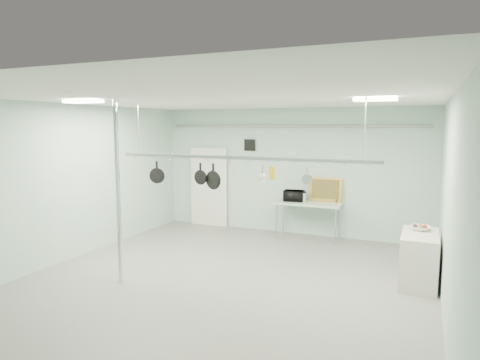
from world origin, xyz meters
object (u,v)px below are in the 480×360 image
at_px(pot_rack, 239,156).
at_px(skillet_left, 157,172).
at_px(fruit_bowl, 420,228).
at_px(chrome_pole, 118,193).
at_px(coffee_canister, 303,197).
at_px(skillet_right, 213,177).
at_px(side_cabinet, 419,259).
at_px(microwave, 294,196).
at_px(skillet_mid, 200,173).
at_px(prep_table, 308,205).

bearing_deg(pot_rack, skillet_left, 180.00).
bearing_deg(skillet_left, fruit_bowl, -1.32).
height_order(chrome_pole, fruit_bowl, chrome_pole).
relative_size(chrome_pole, coffee_canister, 14.91).
distance_m(coffee_canister, skillet_right, 3.51).
distance_m(side_cabinet, pot_rack, 3.62).
xyz_separation_m(chrome_pole, fruit_bowl, (4.84, 2.24, -0.66)).
xyz_separation_m(coffee_canister, skillet_right, (-0.76, -3.33, 0.83)).
distance_m(pot_rack, microwave, 3.52).
height_order(skillet_left, skillet_mid, same).
distance_m(prep_table, microwave, 0.42).
bearing_deg(pot_rack, side_cabinet, 20.45).
xyz_separation_m(fruit_bowl, skillet_left, (-4.64, -1.34, 0.94)).
distance_m(skillet_left, skillet_mid, 0.94).
distance_m(microwave, skillet_mid, 3.51).
relative_size(prep_table, fruit_bowl, 4.77).
height_order(pot_rack, fruit_bowl, pot_rack).
relative_size(pot_rack, coffee_canister, 22.37).
xyz_separation_m(prep_table, microwave, (-0.37, 0.01, 0.21)).
bearing_deg(pot_rack, prep_table, 83.09).
bearing_deg(prep_table, coffee_canister, 168.79).
bearing_deg(microwave, side_cabinet, 137.84).
bearing_deg(pot_rack, coffee_canister, 85.68).
bearing_deg(prep_table, microwave, 177.75).
height_order(pot_rack, microwave, pot_rack).
distance_m(chrome_pole, side_cabinet, 5.37).
relative_size(chrome_pole, fruit_bowl, 9.54).
bearing_deg(skillet_right, coffee_canister, 92.01).
relative_size(prep_table, microwave, 3.30).
bearing_deg(skillet_mid, skillet_right, 5.44).
bearing_deg(prep_table, chrome_pole, -118.71).
xyz_separation_m(coffee_canister, fruit_bowl, (2.68, -1.99, -0.07)).
height_order(side_cabinet, skillet_right, skillet_right).
bearing_deg(coffee_canister, skillet_right, -102.79).
xyz_separation_m(pot_rack, microwave, (0.03, 3.31, -1.19)).
bearing_deg(coffee_canister, prep_table, -11.21).
bearing_deg(skillet_mid, chrome_pole, -136.21).
relative_size(chrome_pole, skillet_left, 7.90).
height_order(chrome_pole, skillet_right, chrome_pole).
bearing_deg(prep_table, fruit_bowl, -37.72).
bearing_deg(side_cabinet, prep_table, 139.21).
bearing_deg(fruit_bowl, microwave, 145.76).
height_order(pot_rack, coffee_canister, pot_rack).
height_order(microwave, fruit_bowl, microwave).
bearing_deg(coffee_canister, chrome_pole, -116.96).
bearing_deg(skillet_left, prep_table, 40.07).
distance_m(prep_table, skillet_mid, 3.66).
height_order(prep_table, pot_rack, pot_rack).
relative_size(fruit_bowl, skillet_mid, 0.89).
bearing_deg(fruit_bowl, pot_rack, -155.49).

